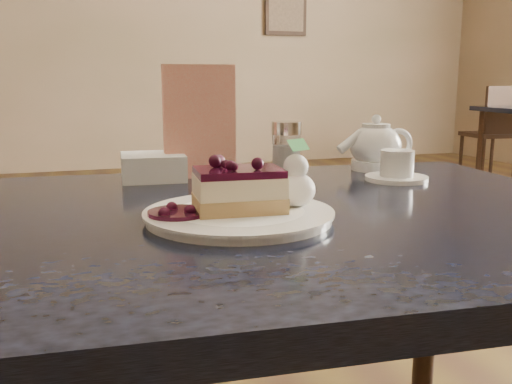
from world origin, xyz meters
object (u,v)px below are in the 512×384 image
object	(u,v)px
main_table	(232,263)
tea_set	(379,152)
dessert_plate	(239,216)
cheesecake_slice	(239,190)

from	to	relation	value
main_table	tea_set	size ratio (longest dim) A/B	5.11
main_table	dessert_plate	size ratio (longest dim) A/B	4.91
main_table	tea_set	world-z (taller)	tea_set
main_table	tea_set	xyz separation A→B (m)	(0.37, 0.24, 0.11)
dessert_plate	cheesecake_slice	bearing A→B (deg)	0.00
main_table	tea_set	distance (m)	0.45
main_table	tea_set	bearing A→B (deg)	37.84
main_table	dessert_plate	distance (m)	0.09
main_table	dessert_plate	bearing A→B (deg)	-90.00
cheesecake_slice	dessert_plate	bearing A→B (deg)	0.00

